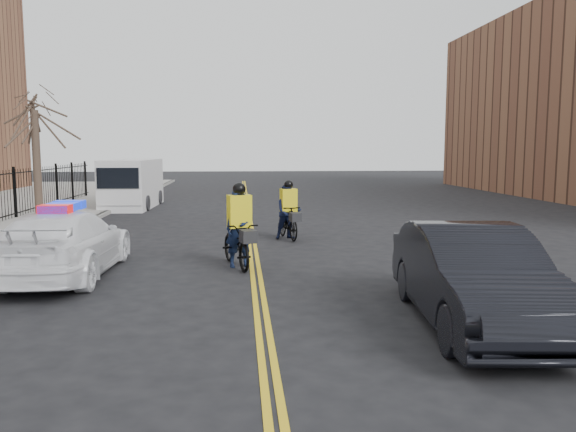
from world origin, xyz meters
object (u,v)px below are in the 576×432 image
(cyclist_near, at_px, (240,238))
(dark_sedan, at_px, (473,276))
(police_cruiser, at_px, (64,243))
(cyclist_far, at_px, (289,216))
(cargo_van, at_px, (132,184))

(cyclist_near, bearing_deg, dark_sedan, -68.42)
(police_cruiser, height_order, cyclist_near, cyclist_near)
(police_cruiser, height_order, cyclist_far, cyclist_far)
(cyclist_near, relative_size, cyclist_far, 1.15)
(dark_sedan, relative_size, cyclist_far, 2.54)
(police_cruiser, relative_size, cyclist_near, 2.34)
(dark_sedan, bearing_deg, cargo_van, 119.72)
(police_cruiser, relative_size, cyclist_far, 2.68)
(police_cruiser, height_order, cargo_van, cargo_van)
(cargo_van, distance_m, cyclist_near, 14.91)
(cyclist_far, bearing_deg, dark_sedan, -89.32)
(police_cruiser, distance_m, cyclist_near, 3.87)
(cyclist_near, height_order, cyclist_far, cyclist_near)
(police_cruiser, bearing_deg, cargo_van, -84.20)
(police_cruiser, height_order, dark_sedan, police_cruiser)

